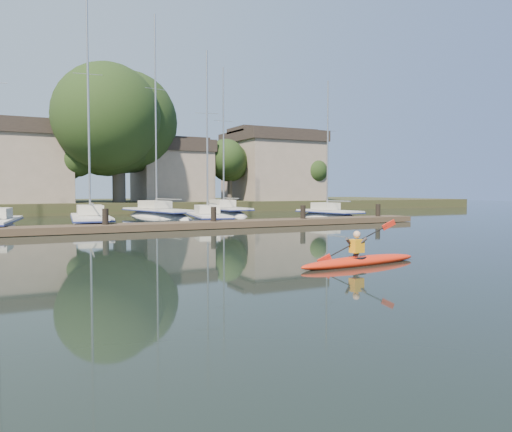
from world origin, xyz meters
name	(u,v)px	position (x,y,z in m)	size (l,w,h in m)	color
ground	(299,264)	(0.00, 0.00, 0.00)	(160.00, 160.00, 0.00)	black
kayak	(360,259)	(1.46, -0.99, 0.17)	(4.37, 1.00, 1.39)	red
dock	(162,226)	(0.00, 14.00, 0.20)	(34.00, 2.00, 1.80)	#4E402C
sailboat_2	(91,230)	(-3.07, 18.48, -0.19)	(3.11, 9.53, 15.49)	silver
sailboat_3	(208,226)	(4.27, 18.08, -0.18)	(3.44, 7.95, 12.43)	silver
sailboat_4	(329,220)	(14.65, 19.23, -0.19)	(2.79, 7.08, 11.73)	silver
sailboat_6	(158,220)	(3.27, 26.30, -0.20)	(4.30, 11.13, 17.32)	silver
sailboat_7	(225,217)	(9.40, 27.26, -0.21)	(2.48, 8.78, 14.09)	silver
shore	(104,180)	(1.61, 40.29, 3.23)	(90.00, 25.25, 12.75)	#2A351A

